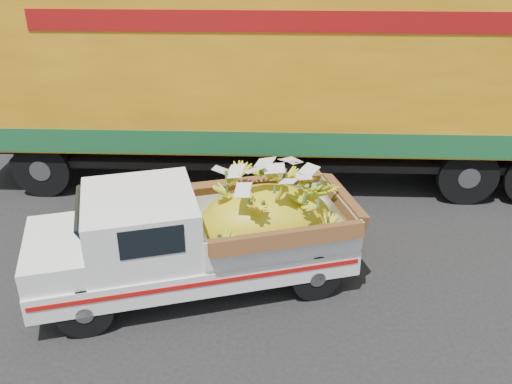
{
  "coord_description": "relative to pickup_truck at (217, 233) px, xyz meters",
  "views": [
    {
      "loc": [
        -0.48,
        -7.65,
        5.08
      ],
      "look_at": [
        -0.41,
        0.14,
        1.1
      ],
      "focal_mm": 40.0,
      "sensor_mm": 36.0,
      "label": 1
    }
  ],
  "objects": [
    {
      "name": "ground",
      "position": [
        0.98,
        0.65,
        -0.85
      ],
      "size": [
        100.0,
        100.0,
        0.0
      ],
      "primitive_type": "plane",
      "color": "black",
      "rests_on": "ground"
    },
    {
      "name": "semi_trailer",
      "position": [
        1.09,
        3.7,
        1.27
      ],
      "size": [
        12.03,
        3.1,
        3.8
      ],
      "rotation": [
        0.0,
        0.0,
        -0.05
      ],
      "color": "black",
      "rests_on": "ground"
    },
    {
      "name": "pickup_truck",
      "position": [
        0.0,
        0.0,
        0.0
      ],
      "size": [
        4.76,
        2.67,
        1.58
      ],
      "rotation": [
        0.0,
        0.0,
        0.24
      ],
      "color": "black",
      "rests_on": "ground"
    },
    {
      "name": "curb",
      "position": [
        0.98,
        6.16,
        -0.77
      ],
      "size": [
        60.0,
        0.25,
        0.15
      ],
      "primitive_type": "cube",
      "color": "gray",
      "rests_on": "ground"
    },
    {
      "name": "sidewalk",
      "position": [
        0.98,
        8.26,
        -0.78
      ],
      "size": [
        60.0,
        4.0,
        0.14
      ],
      "primitive_type": "cube",
      "color": "gray",
      "rests_on": "ground"
    }
  ]
}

